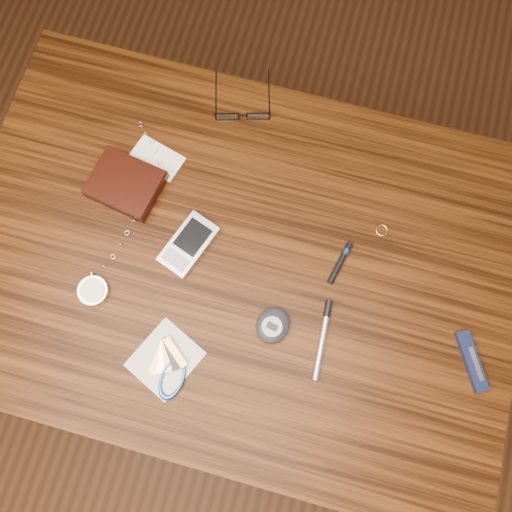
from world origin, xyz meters
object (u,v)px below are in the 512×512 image
at_px(desk, 239,271).
at_px(pda_phone, 189,245).
at_px(eyeglasses, 243,114).
at_px(silver_pen, 323,333).
at_px(pedometer, 273,325).
at_px(notepad_keys, 169,368).
at_px(pocket_watch, 96,285).
at_px(wallet_and_card, 126,183).
at_px(pocket_knife, 472,361).

height_order(desk, pda_phone, pda_phone).
xyz_separation_m(desk, eyeglasses, (-0.07, 0.27, 0.11)).
xyz_separation_m(desk, silver_pen, (0.18, -0.09, 0.11)).
height_order(pda_phone, pedometer, pedometer).
distance_m(eyeglasses, notepad_keys, 0.48).
bearing_deg(pocket_watch, silver_pen, 3.22).
relative_size(eyeglasses, silver_pen, 0.96).
bearing_deg(eyeglasses, notepad_keys, -89.09).
xyz_separation_m(wallet_and_card, eyeglasses, (0.16, 0.19, -0.00)).
bearing_deg(silver_pen, pocket_watch, -176.78).
distance_m(notepad_keys, pocket_knife, 0.50).
bearing_deg(pedometer, pda_phone, 151.27).
bearing_deg(desk, silver_pen, -26.50).
xyz_separation_m(eyeglasses, pedometer, (0.16, -0.37, 0.00)).
bearing_deg(eyeglasses, pocket_watch, -112.33).
xyz_separation_m(eyeglasses, pda_phone, (-0.02, -0.27, -0.00)).
distance_m(eyeglasses, pda_phone, 0.27).
xyz_separation_m(pedometer, silver_pen, (0.09, 0.01, -0.01)).
height_order(pda_phone, notepad_keys, pda_phone).
bearing_deg(notepad_keys, desk, 74.72).
bearing_deg(desk, pedometer, -47.37).
height_order(notepad_keys, silver_pen, same).
relative_size(wallet_and_card, notepad_keys, 1.25).
xyz_separation_m(desk, pocket_knife, (0.42, -0.07, 0.11)).
bearing_deg(pocket_watch, desk, 26.46).
relative_size(wallet_and_card, pda_phone, 1.36).
height_order(pda_phone, silver_pen, pda_phone).
bearing_deg(wallet_and_card, notepad_keys, -59.37).
xyz_separation_m(desk, pda_phone, (-0.09, -0.00, 0.11)).
bearing_deg(silver_pen, notepad_keys, -152.15).
bearing_deg(wallet_and_card, pda_phone, -29.22).
bearing_deg(pedometer, pocket_knife, 5.22).
bearing_deg(desk, wallet_and_card, 161.06).
relative_size(wallet_and_card, pedometer, 2.28).
bearing_deg(notepad_keys, pda_phone, 98.28).
relative_size(pedometer, silver_pen, 0.54).
relative_size(desk, notepad_keys, 7.46).
bearing_deg(pedometer, desk, 132.63).
bearing_deg(notepad_keys, wallet_and_card, 120.63).
distance_m(pocket_watch, pedometer, 0.31).
distance_m(pedometer, silver_pen, 0.09).
relative_size(eyeglasses, notepad_keys, 0.98).
bearing_deg(desk, pocket_knife, -9.08).
bearing_deg(pedometer, eyeglasses, 112.96).
relative_size(wallet_and_card, silver_pen, 1.23).
bearing_deg(silver_pen, wallet_and_card, 157.68).
height_order(eyeglasses, pocket_knife, eyeglasses).
xyz_separation_m(wallet_and_card, pocket_knife, (0.65, -0.15, -0.01)).
relative_size(pocket_watch, notepad_keys, 2.65).
height_order(pocket_watch, notepad_keys, pocket_watch).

